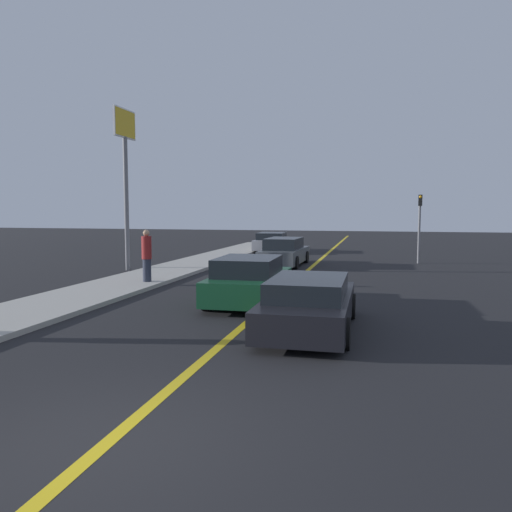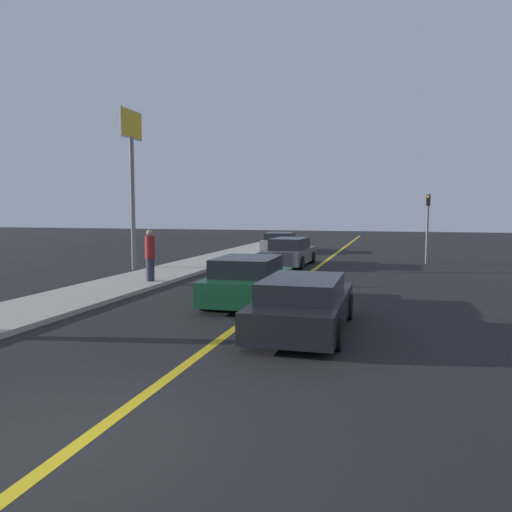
% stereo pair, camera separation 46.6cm
% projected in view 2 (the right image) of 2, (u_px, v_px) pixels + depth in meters
% --- Properties ---
extents(ground_plane, '(120.00, 120.00, 0.00)m').
position_uv_depth(ground_plane, '(76.00, 446.00, 5.65)').
color(ground_plane, black).
extents(road_center_line, '(0.20, 60.00, 0.01)m').
position_uv_depth(road_center_line, '(316.00, 268.00, 22.93)').
color(road_center_line, gold).
rests_on(road_center_line, ground_plane).
extents(sidewalk_left, '(2.66, 33.48, 0.13)m').
position_uv_depth(sidewalk_left, '(190.00, 266.00, 23.23)').
color(sidewalk_left, '#ADA89E').
rests_on(sidewalk_left, ground_plane).
extents(car_near_right_lane, '(1.95, 4.53, 1.21)m').
position_uv_depth(car_near_right_lane, '(304.00, 304.00, 11.01)').
color(car_near_right_lane, black).
rests_on(car_near_right_lane, ground_plane).
extents(car_ahead_center, '(2.06, 4.08, 1.35)m').
position_uv_depth(car_ahead_center, '(248.00, 281.00, 14.19)').
color(car_ahead_center, '#144728').
rests_on(car_ahead_center, ground_plane).
extents(car_far_distant, '(1.93, 4.52, 1.35)m').
position_uv_depth(car_far_distant, '(290.00, 252.00, 23.98)').
color(car_far_distant, '#4C5156').
rests_on(car_far_distant, ground_plane).
extents(car_parked_left_lot, '(2.18, 4.47, 1.24)m').
position_uv_depth(car_parked_left_lot, '(281.00, 242.00, 32.10)').
color(car_parked_left_lot, '#9E9EA3').
rests_on(car_parked_left_lot, ground_plane).
extents(pedestrian_mid_group, '(0.35, 0.35, 1.85)m').
position_uv_depth(pedestrian_mid_group, '(150.00, 255.00, 17.83)').
color(pedestrian_mid_group, '#282D3D').
rests_on(pedestrian_mid_group, sidewalk_left).
extents(traffic_light, '(0.18, 0.40, 3.43)m').
position_uv_depth(traffic_light, '(428.00, 221.00, 24.57)').
color(traffic_light, slate).
rests_on(traffic_light, ground_plane).
extents(roadside_sign, '(0.20, 1.82, 7.05)m').
position_uv_depth(roadside_sign, '(131.00, 153.00, 21.94)').
color(roadside_sign, slate).
rests_on(roadside_sign, ground_plane).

